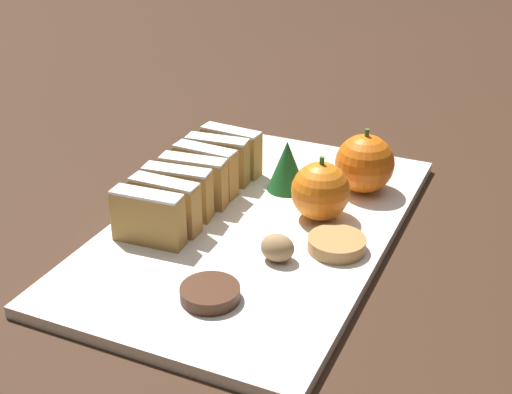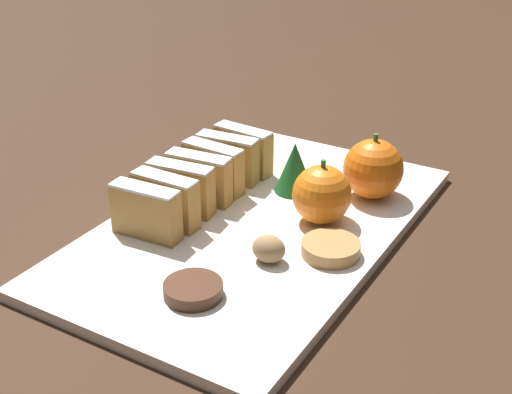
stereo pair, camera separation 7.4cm
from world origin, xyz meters
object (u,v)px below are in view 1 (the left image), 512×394
orange_far (365,164)px  chocolate_cookie (210,293)px  orange_near (321,191)px  walnut (277,248)px

orange_far → chocolate_cookie: size_ratio=1.41×
orange_near → chocolate_cookie: size_ratio=1.32×
orange_near → orange_far: size_ratio=0.94×
orange_far → chocolate_cookie: 0.27m
orange_near → chocolate_cookie: orange_near is taller
walnut → chocolate_cookie: size_ratio=0.62×
walnut → chocolate_cookie: 0.09m
orange_far → orange_near: bearing=-106.2°
orange_near → walnut: bearing=-94.8°
orange_near → walnut: size_ratio=2.13×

